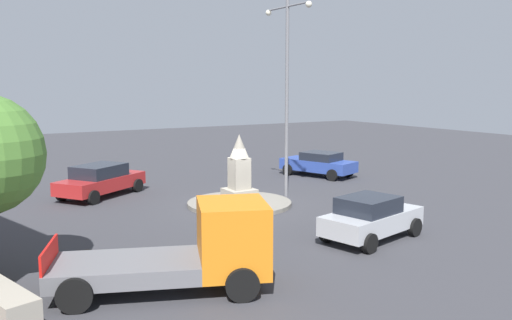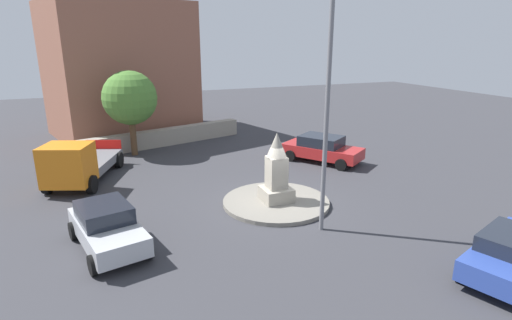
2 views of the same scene
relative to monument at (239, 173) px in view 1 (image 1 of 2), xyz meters
The scene contains 8 objects.
ground_plane 1.42m from the monument, ahead, with size 80.00×80.00×0.00m, color #38383D.
traffic_island 1.34m from the monument, ahead, with size 4.52×4.52×0.17m, color gray.
monument is the anchor object (origin of this frame).
streetlamp 4.89m from the monument, 79.20° to the right, with size 3.46×0.28×8.99m.
car_red_approaching 6.86m from the monument, 42.97° to the left, with size 3.97×4.68×1.51m.
car_silver_parked_right 6.94m from the monument, 169.11° to the right, with size 2.60×4.16×1.50m.
car_blue_parked_left 8.66m from the monument, 60.85° to the right, with size 4.59×3.07×1.39m.
truck_orange_far_side 9.61m from the monument, 143.85° to the left, with size 3.86×5.77×2.24m.
Camera 1 is at (-19.87, 11.06, 5.22)m, focal length 37.54 mm.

